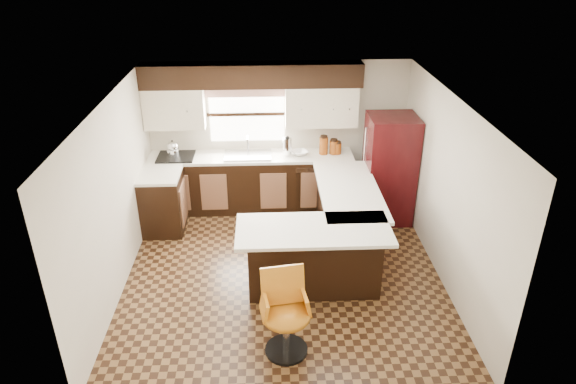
{
  "coord_description": "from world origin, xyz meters",
  "views": [
    {
      "loc": [
        -0.2,
        -5.78,
        4.13
      ],
      "look_at": [
        0.08,
        0.45,
        1.0
      ],
      "focal_mm": 32.0,
      "sensor_mm": 36.0,
      "label": 1
    }
  ],
  "objects_px": {
    "refrigerator": "(389,169)",
    "bar_chair": "(286,316)",
    "peninsula_long": "(344,219)",
    "peninsula_return": "(314,258)"
  },
  "relations": [
    {
      "from": "peninsula_long",
      "to": "refrigerator",
      "type": "relative_size",
      "value": 1.14
    },
    {
      "from": "peninsula_long",
      "to": "peninsula_return",
      "type": "bearing_deg",
      "value": -118.3
    },
    {
      "from": "peninsula_return",
      "to": "refrigerator",
      "type": "xyz_separation_m",
      "value": [
        1.34,
        1.81,
        0.41
      ]
    },
    {
      "from": "peninsula_long",
      "to": "refrigerator",
      "type": "bearing_deg",
      "value": 45.73
    },
    {
      "from": "refrigerator",
      "to": "bar_chair",
      "type": "distance_m",
      "value": 3.44
    },
    {
      "from": "peninsula_return",
      "to": "peninsula_long",
      "type": "bearing_deg",
      "value": 61.7
    },
    {
      "from": "peninsula_return",
      "to": "bar_chair",
      "type": "xyz_separation_m",
      "value": [
        -0.4,
        -1.14,
        0.04
      ]
    },
    {
      "from": "peninsula_return",
      "to": "bar_chair",
      "type": "height_order",
      "value": "bar_chair"
    },
    {
      "from": "peninsula_return",
      "to": "bar_chair",
      "type": "distance_m",
      "value": 1.21
    },
    {
      "from": "refrigerator",
      "to": "bar_chair",
      "type": "bearing_deg",
      "value": -120.51
    }
  ]
}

